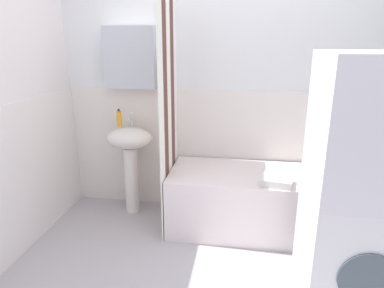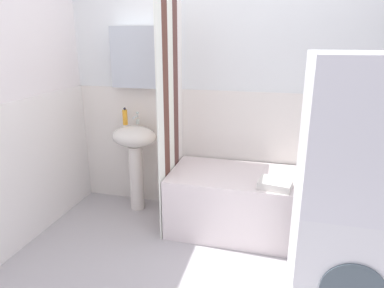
{
  "view_description": "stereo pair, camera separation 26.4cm",
  "coord_description": "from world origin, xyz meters",
  "px_view_note": "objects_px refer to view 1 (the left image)",
  "views": [
    {
      "loc": [
        0.18,
        -1.95,
        1.67
      ],
      "look_at": [
        -0.24,
        0.77,
        0.81
      ],
      "focal_mm": 32.0,
      "sensor_mm": 36.0,
      "label": 1
    },
    {
      "loc": [
        0.44,
        -1.89,
        1.67
      ],
      "look_at": [
        -0.24,
        0.77,
        0.81
      ],
      "focal_mm": 32.0,
      "sensor_mm": 36.0,
      "label": 2
    }
  ],
  "objects_px": {
    "bathtub": "(259,201)",
    "shampoo_bottle": "(338,160)",
    "sink": "(130,151)",
    "soap_dispenser": "(119,119)",
    "towel_folded": "(276,181)",
    "lotion_bottle": "(326,159)",
    "washer_dryer_stack": "(360,193)",
    "body_wash_bottle": "(312,157)"
  },
  "relations": [
    {
      "from": "sink",
      "to": "washer_dryer_stack",
      "type": "height_order",
      "value": "washer_dryer_stack"
    },
    {
      "from": "body_wash_bottle",
      "to": "washer_dryer_stack",
      "type": "height_order",
      "value": "washer_dryer_stack"
    },
    {
      "from": "bathtub",
      "to": "body_wash_bottle",
      "type": "xyz_separation_m",
      "value": [
        0.47,
        0.28,
        0.35
      ]
    },
    {
      "from": "body_wash_bottle",
      "to": "bathtub",
      "type": "bearing_deg",
      "value": -149.22
    },
    {
      "from": "body_wash_bottle",
      "to": "towel_folded",
      "type": "bearing_deg",
      "value": -125.7
    },
    {
      "from": "bathtub",
      "to": "lotion_bottle",
      "type": "relative_size",
      "value": 10.32
    },
    {
      "from": "body_wash_bottle",
      "to": "washer_dryer_stack",
      "type": "relative_size",
      "value": 0.11
    },
    {
      "from": "bathtub",
      "to": "lotion_bottle",
      "type": "bearing_deg",
      "value": 25.01
    },
    {
      "from": "shampoo_bottle",
      "to": "towel_folded",
      "type": "height_order",
      "value": "shampoo_bottle"
    },
    {
      "from": "soap_dispenser",
      "to": "body_wash_bottle",
      "type": "relative_size",
      "value": 0.99
    },
    {
      "from": "soap_dispenser",
      "to": "bathtub",
      "type": "distance_m",
      "value": 1.51
    },
    {
      "from": "soap_dispenser",
      "to": "towel_folded",
      "type": "distance_m",
      "value": 1.55
    },
    {
      "from": "towel_folded",
      "to": "washer_dryer_stack",
      "type": "xyz_separation_m",
      "value": [
        0.41,
        -0.65,
        0.23
      ]
    },
    {
      "from": "sink",
      "to": "bathtub",
      "type": "relative_size",
      "value": 0.54
    },
    {
      "from": "sink",
      "to": "soap_dispenser",
      "type": "xyz_separation_m",
      "value": [
        -0.1,
        0.04,
        0.31
      ]
    },
    {
      "from": "soap_dispenser",
      "to": "body_wash_bottle",
      "type": "xyz_separation_m",
      "value": [
        1.8,
        0.09,
        -0.32
      ]
    },
    {
      "from": "shampoo_bottle",
      "to": "washer_dryer_stack",
      "type": "xyz_separation_m",
      "value": [
        -0.17,
        -1.13,
        0.19
      ]
    },
    {
      "from": "lotion_bottle",
      "to": "body_wash_bottle",
      "type": "distance_m",
      "value": 0.13
    },
    {
      "from": "lotion_bottle",
      "to": "body_wash_bottle",
      "type": "relative_size",
      "value": 0.9
    },
    {
      "from": "soap_dispenser",
      "to": "towel_folded",
      "type": "xyz_separation_m",
      "value": [
        1.45,
        -0.41,
        -0.37
      ]
    },
    {
      "from": "lotion_bottle",
      "to": "washer_dryer_stack",
      "type": "bearing_deg",
      "value": -93.4
    },
    {
      "from": "lotion_bottle",
      "to": "washer_dryer_stack",
      "type": "relative_size",
      "value": 0.1
    },
    {
      "from": "lotion_bottle",
      "to": "washer_dryer_stack",
      "type": "distance_m",
      "value": 1.16
    },
    {
      "from": "washer_dryer_stack",
      "to": "lotion_bottle",
      "type": "bearing_deg",
      "value": 86.6
    },
    {
      "from": "soap_dispenser",
      "to": "bathtub",
      "type": "bearing_deg",
      "value": -8.2
    },
    {
      "from": "washer_dryer_stack",
      "to": "soap_dispenser",
      "type": "bearing_deg",
      "value": 150.34
    },
    {
      "from": "soap_dispenser",
      "to": "body_wash_bottle",
      "type": "height_order",
      "value": "soap_dispenser"
    },
    {
      "from": "sink",
      "to": "soap_dispenser",
      "type": "distance_m",
      "value": 0.33
    },
    {
      "from": "bathtub",
      "to": "shampoo_bottle",
      "type": "relative_size",
      "value": 10.92
    },
    {
      "from": "body_wash_bottle",
      "to": "lotion_bottle",
      "type": "bearing_deg",
      "value": -0.65
    },
    {
      "from": "sink",
      "to": "shampoo_bottle",
      "type": "height_order",
      "value": "sink"
    },
    {
      "from": "sink",
      "to": "shampoo_bottle",
      "type": "xyz_separation_m",
      "value": [
        1.92,
        0.11,
        -0.03
      ]
    },
    {
      "from": "body_wash_bottle",
      "to": "soap_dispenser",
      "type": "bearing_deg",
      "value": -177.25
    },
    {
      "from": "bathtub",
      "to": "shampoo_bottle",
      "type": "distance_m",
      "value": 0.81
    },
    {
      "from": "towel_folded",
      "to": "soap_dispenser",
      "type": "bearing_deg",
      "value": 164.25
    },
    {
      "from": "shampoo_bottle",
      "to": "lotion_bottle",
      "type": "xyz_separation_m",
      "value": [
        -0.1,
        0.02,
        0.0
      ]
    },
    {
      "from": "bathtub",
      "to": "shampoo_bottle",
      "type": "xyz_separation_m",
      "value": [
        0.69,
        0.26,
        0.34
      ]
    },
    {
      "from": "lotion_bottle",
      "to": "soap_dispenser",
      "type": "bearing_deg",
      "value": -177.47
    },
    {
      "from": "shampoo_bottle",
      "to": "lotion_bottle",
      "type": "height_order",
      "value": "lotion_bottle"
    },
    {
      "from": "sink",
      "to": "soap_dispenser",
      "type": "bearing_deg",
      "value": 157.96
    },
    {
      "from": "sink",
      "to": "body_wash_bottle",
      "type": "distance_m",
      "value": 1.7
    },
    {
      "from": "shampoo_bottle",
      "to": "soap_dispenser",
      "type": "bearing_deg",
      "value": -178.02
    }
  ]
}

